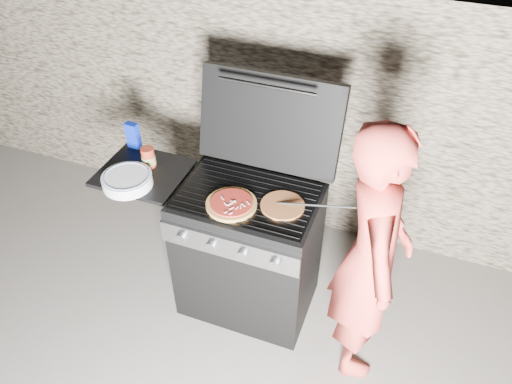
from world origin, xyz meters
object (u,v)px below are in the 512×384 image
(gas_grill, at_px, (211,242))
(pizza_topped, at_px, (231,203))
(sauce_jar, at_px, (148,157))
(person, at_px, (371,257))

(gas_grill, relative_size, pizza_topped, 4.83)
(gas_grill, height_order, pizza_topped, pizza_topped)
(sauce_jar, xyz_separation_m, person, (1.38, -0.18, -0.16))
(gas_grill, distance_m, pizza_topped, 0.52)
(pizza_topped, height_order, person, person)
(gas_grill, bearing_deg, pizza_topped, -29.20)
(pizza_topped, xyz_separation_m, person, (0.78, -0.01, -0.12))
(gas_grill, bearing_deg, person, -6.97)
(sauce_jar, relative_size, person, 0.08)
(pizza_topped, bearing_deg, sauce_jar, 164.09)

